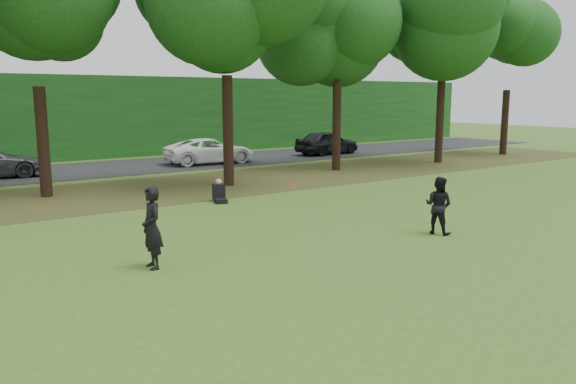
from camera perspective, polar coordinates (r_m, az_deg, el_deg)
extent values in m
plane|color=#33571B|center=(12.05, 6.42, -8.54)|extent=(120.00, 120.00, 0.00)
cube|color=#3D2B15|center=(23.13, -15.54, 0.01)|extent=(60.00, 7.00, 0.01)
cube|color=black|center=(30.70, -20.67, 2.06)|extent=(70.00, 7.00, 0.02)
cube|color=#134415|center=(36.34, -23.37, 6.93)|extent=(70.00, 3.00, 5.00)
imported|color=black|center=(12.66, -13.66, -3.56)|extent=(0.47, 0.69, 1.83)
imported|color=black|center=(15.98, 15.03, -1.32)|extent=(0.81, 0.92, 1.59)
imported|color=white|center=(32.00, -7.93, 4.17)|extent=(5.23, 2.71, 1.41)
imported|color=black|center=(36.83, 3.99, 5.06)|extent=(4.67, 2.24, 1.54)
cylinder|color=#FF1581|center=(13.76, 0.33, 0.68)|extent=(0.38, 0.38, 0.09)
cube|color=black|center=(20.17, -6.86, -0.88)|extent=(0.54, 0.65, 0.16)
cube|color=black|center=(20.39, -7.04, 0.03)|extent=(0.50, 0.45, 0.56)
sphere|color=tan|center=(20.33, -7.06, 1.03)|extent=(0.22, 0.22, 0.22)
cylinder|color=black|center=(22.94, -23.63, 4.64)|extent=(0.44, 0.44, 4.12)
sphere|color=#134415|center=(23.09, -24.47, 16.59)|extent=(5.80, 5.80, 5.80)
cylinder|color=black|center=(23.89, -6.12, 6.17)|extent=(0.44, 0.44, 4.62)
cylinder|color=black|center=(28.89, 4.96, 6.63)|extent=(0.44, 0.44, 4.45)
sphere|color=#134415|center=(29.08, 5.11, 16.90)|extent=(6.20, 6.20, 6.20)
cylinder|color=black|center=(33.31, 15.18, 7.35)|extent=(0.44, 0.44, 5.17)
sphere|color=#134415|center=(33.64, 15.66, 17.65)|extent=(7.40, 7.40, 7.40)
cylinder|color=black|center=(39.25, 21.15, 6.60)|extent=(0.44, 0.44, 4.16)
sphere|color=#134415|center=(39.34, 21.59, 13.66)|extent=(5.60, 5.60, 5.60)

